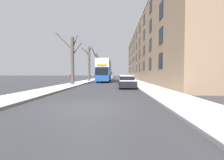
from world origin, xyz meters
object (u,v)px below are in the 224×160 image
bare_tree_left_2 (96,65)px  parked_car_1 (124,80)px  parked_car_2 (123,79)px  oncoming_van (110,75)px  bare_tree_left_0 (72,59)px  pedestrian_left_sidewalk (71,78)px  double_decker_bus (104,70)px  parked_car_4 (121,77)px  bare_tree_left_1 (89,63)px  parked_car_3 (122,78)px  parked_car_0 (127,82)px

bare_tree_left_2 → parked_car_1: bearing=-71.5°
bare_tree_left_2 → parked_car_2: 17.87m
parked_car_2 → oncoming_van: size_ratio=0.78×
bare_tree_left_2 → bare_tree_left_0: bearing=-90.1°
pedestrian_left_sidewalk → double_decker_bus: bearing=-144.6°
bare_tree_left_2 → parked_car_4: (7.34, -3.91, -3.50)m
double_decker_bus → parked_car_1: bearing=-66.4°
bare_tree_left_1 → bare_tree_left_2: 12.38m
bare_tree_left_1 → parked_car_1: bare_tree_left_1 is taller
bare_tree_left_0 → parked_car_2: (7.39, 8.00, -3.06)m
bare_tree_left_1 → parked_car_2: size_ratio=1.84×
parked_car_3 → bare_tree_left_2: bearing=126.1°
bare_tree_left_1 → pedestrian_left_sidewalk: size_ratio=4.32×
parked_car_3 → parked_car_2: bearing=-90.0°
parked_car_2 → parked_car_4: (-0.00, 11.99, 0.08)m
parked_car_0 → bare_tree_left_2: bearing=105.1°
bare_tree_left_1 → parked_car_1: bearing=-53.0°
parked_car_1 → oncoming_van: (-3.45, 23.76, 0.68)m
bare_tree_left_1 → bare_tree_left_0: bearing=-90.9°
parked_car_2 → bare_tree_left_1: bearing=153.9°
bare_tree_left_1 → bare_tree_left_2: (-0.14, 12.37, 0.11)m
oncoming_van → pedestrian_left_sidewalk: (-4.51, -24.37, -0.35)m
parked_car_3 → parked_car_4: 6.17m
bare_tree_left_2 → parked_car_4: size_ratio=2.22×
bare_tree_left_0 → parked_car_4: size_ratio=1.84×
parked_car_2 → bare_tree_left_0: bearing=-132.7°
bare_tree_left_2 → oncoming_van: bare_tree_left_2 is taller
parked_car_2 → parked_car_4: bearing=90.0°
parked_car_0 → pedestrian_left_sidewalk: bearing=149.6°
bare_tree_left_0 → bare_tree_left_2: size_ratio=0.83×
bare_tree_left_1 → parked_car_1: (7.20, -9.57, -3.42)m
bare_tree_left_0 → double_decker_bus: bare_tree_left_0 is taller
bare_tree_left_0 → bare_tree_left_1: (0.19, 11.52, 0.40)m
parked_car_1 → parked_car_3: 11.87m
bare_tree_left_1 → parked_car_3: size_ratio=1.75×
parked_car_3 → oncoming_van: (-3.45, 11.89, 0.69)m
parked_car_4 → pedestrian_left_sidewalk: 20.28m
parked_car_0 → pedestrian_left_sidewalk: size_ratio=2.50×
oncoming_van → bare_tree_left_0: bearing=-98.7°
bare_tree_left_0 → bare_tree_left_1: bare_tree_left_1 is taller
parked_car_0 → bare_tree_left_1: bearing=115.9°
bare_tree_left_1 → parked_car_2: bare_tree_left_1 is taller
parked_car_2 → parked_car_4: parked_car_4 is taller
bare_tree_left_2 → pedestrian_left_sidewalk: (-0.62, -22.55, -3.20)m
bare_tree_left_0 → oncoming_van: (3.94, 25.70, -2.35)m
parked_car_2 → parked_car_3: 5.82m
bare_tree_left_1 → double_decker_bus: bearing=-15.0°
double_decker_bus → parked_car_1: size_ratio=2.45×
parked_car_4 → bare_tree_left_1: bearing=-130.4°
parked_car_0 → parked_car_2: size_ratio=1.06×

